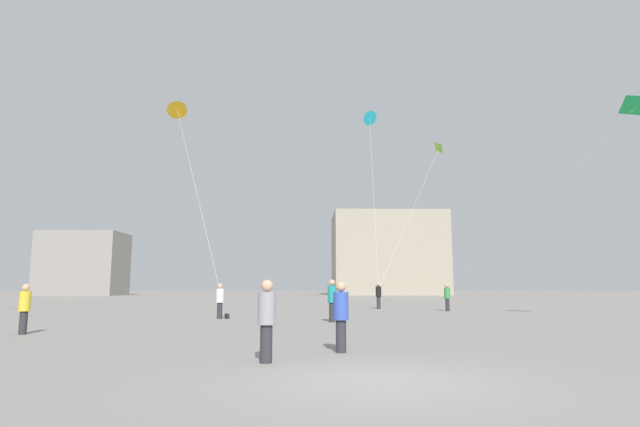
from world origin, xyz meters
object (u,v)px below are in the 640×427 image
kite_emerald_delta (633,110)px  kite_cyan_diamond (370,119)px  kite_lime_delta (438,150)px  kite_amber_diamond (177,110)px  person_in_green (447,296)px  person_in_blue (341,313)px  person_in_black (379,294)px  person_in_grey (267,317)px  person_in_white (220,299)px  building_centre_hall (388,254)px  person_in_teal (332,299)px  building_left_hall (83,264)px  handbag_beside_flyer (227,316)px  person_in_yellow (25,307)px

kite_emerald_delta → kite_cyan_diamond: bearing=114.2°
kite_lime_delta → kite_amber_diamond: size_ratio=1.05×
person_in_green → person_in_blue: person_in_green is taller
person_in_black → person_in_grey: bearing=-55.7°
person_in_white → building_centre_hall: 71.47m
person_in_green → kite_cyan_diamond: (-3.31, 9.17, 14.78)m
person_in_teal → kite_lime_delta: (11.98, 22.49, 13.13)m
person_in_black → building_left_hall: (-41.82, 55.40, 4.43)m
person_in_blue → person_in_teal: bearing=94.8°
person_in_white → person_in_black: bearing=-36.4°
kite_emerald_delta → handbag_beside_flyer: kite_emerald_delta is taller
person_in_yellow → person_in_black: 23.41m
kite_emerald_delta → person_in_black: bearing=123.8°
kite_emerald_delta → kite_amber_diamond: size_ratio=0.90×
building_left_hall → kite_amber_diamond: bearing=-63.9°
kite_cyan_diamond → handbag_beside_flyer: 24.34m
person_in_black → handbag_beside_flyer: 13.75m
kite_lime_delta → kite_amber_diamond: bearing=-153.6°
person_in_green → person_in_blue: (-8.92, -19.81, -0.03)m
person_in_grey → person_in_green: 23.85m
person_in_grey → person_in_teal: bearing=-166.2°
person_in_grey → handbag_beside_flyer: (-2.50, 14.63, -0.82)m
kite_emerald_delta → kite_lime_delta: kite_lime_delta is taller
kite_lime_delta → handbag_beside_flyer: bearing=-130.5°
person_in_green → person_in_white: bearing=-48.1°
person_in_teal → person_in_blue: (-0.71, -10.38, -0.10)m
kite_cyan_diamond → kite_lime_delta: size_ratio=1.11×
person_in_white → person_in_blue: size_ratio=1.01×
kite_cyan_diamond → kite_amber_diamond: 16.33m
person_in_yellow → kite_amber_diamond: bearing=41.1°
kite_lime_delta → person_in_grey: bearing=-112.7°
person_in_white → kite_cyan_diamond: 24.04m
kite_amber_diamond → person_in_black: bearing=4.5°
person_in_green → handbag_beside_flyer: size_ratio=5.43×
person_in_white → person_in_black: 14.03m
kite_cyan_diamond → person_in_white: bearing=-122.5°
person_in_white → person_in_teal: 5.89m
person_in_green → building_left_hall: bearing=-127.1°
kite_cyan_diamond → kite_lime_delta: bearing=28.8°
kite_emerald_delta → handbag_beside_flyer: 21.40m
kite_lime_delta → building_centre_hall: (4.59, 47.87, -6.70)m
kite_lime_delta → kite_cyan_diamond: bearing=-151.2°
person_in_teal → person_in_green: (8.21, 9.43, -0.07)m
person_in_blue → building_centre_hall: building_centre_hall is taller
kite_cyan_diamond → handbag_beside_flyer: (-9.83, -15.88, -15.61)m
kite_emerald_delta → building_left_hall: (-51.26, 69.50, -4.17)m
building_left_hall → kite_emerald_delta: bearing=-53.6°
person_in_blue → kite_emerald_delta: bearing=40.7°
building_centre_hall → kite_amber_diamond: bearing=-114.2°
person_in_teal → handbag_beside_flyer: (-4.93, 2.72, -0.90)m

